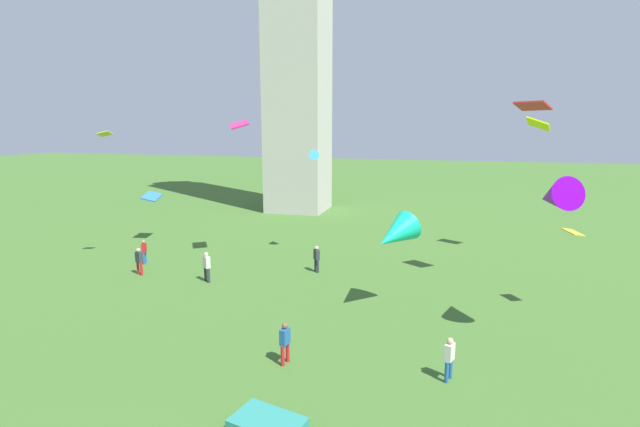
{
  "coord_description": "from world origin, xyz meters",
  "views": [
    {
      "loc": [
        8.77,
        -5.64,
        9.1
      ],
      "look_at": [
        1.91,
        19.25,
        4.17
      ],
      "focal_mm": 26.12,
      "sensor_mm": 36.0,
      "label": 1
    }
  ],
  "objects_px": {
    "person_0": "(207,265)",
    "person_3": "(285,341)",
    "kite_flying_8": "(555,196)",
    "kite_bundle_0": "(268,426)",
    "kite_flying_1": "(312,157)",
    "kite_flying_0": "(105,134)",
    "kite_flying_2": "(395,235)",
    "kite_flying_5": "(239,124)",
    "person_1": "(317,257)",
    "person_2": "(449,356)",
    "person_5": "(144,250)",
    "kite_flying_3": "(533,106)",
    "person_4": "(139,260)",
    "kite_flying_6": "(152,196)",
    "kite_flying_7": "(573,232)",
    "kite_flying_4": "(538,124)"
  },
  "relations": [
    {
      "from": "person_2",
      "to": "kite_bundle_0",
      "type": "height_order",
      "value": "person_2"
    },
    {
      "from": "kite_flying_2",
      "to": "kite_flying_5",
      "type": "xyz_separation_m",
      "value": [
        -10.68,
        5.84,
        5.2
      ]
    },
    {
      "from": "person_2",
      "to": "person_1",
      "type": "bearing_deg",
      "value": -122.41
    },
    {
      "from": "person_4",
      "to": "kite_flying_1",
      "type": "bearing_deg",
      "value": 59.48
    },
    {
      "from": "person_4",
      "to": "kite_flying_3",
      "type": "height_order",
      "value": "kite_flying_3"
    },
    {
      "from": "kite_bundle_0",
      "to": "person_3",
      "type": "bearing_deg",
      "value": 102.36
    },
    {
      "from": "kite_flying_2",
      "to": "kite_flying_4",
      "type": "xyz_separation_m",
      "value": [
        7.91,
        12.11,
        5.22
      ]
    },
    {
      "from": "person_1",
      "to": "kite_flying_6",
      "type": "xyz_separation_m",
      "value": [
        -14.67,
        4.29,
        2.63
      ]
    },
    {
      "from": "person_1",
      "to": "person_4",
      "type": "xyz_separation_m",
      "value": [
        -10.36,
        -3.46,
        0.01
      ]
    },
    {
      "from": "person_0",
      "to": "kite_flying_3",
      "type": "xyz_separation_m",
      "value": [
        17.46,
        3.36,
        9.06
      ]
    },
    {
      "from": "person_3",
      "to": "kite_flying_0",
      "type": "relative_size",
      "value": 1.97
    },
    {
      "from": "person_0",
      "to": "kite_flying_8",
      "type": "xyz_separation_m",
      "value": [
        17.58,
        -3.08,
        5.24
      ]
    },
    {
      "from": "kite_flying_6",
      "to": "kite_flying_8",
      "type": "xyz_separation_m",
      "value": [
        26.54,
        -10.9,
        2.68
      ]
    },
    {
      "from": "kite_flying_7",
      "to": "kite_flying_2",
      "type": "bearing_deg",
      "value": -103.87
    },
    {
      "from": "person_2",
      "to": "person_5",
      "type": "relative_size",
      "value": 1.03
    },
    {
      "from": "person_0",
      "to": "kite_flying_0",
      "type": "relative_size",
      "value": 2.11
    },
    {
      "from": "person_4",
      "to": "kite_flying_3",
      "type": "relative_size",
      "value": 0.86
    },
    {
      "from": "person_0",
      "to": "person_3",
      "type": "xyz_separation_m",
      "value": [
        7.66,
        -7.82,
        -0.07
      ]
    },
    {
      "from": "kite_bundle_0",
      "to": "kite_flying_0",
      "type": "bearing_deg",
      "value": 140.37
    },
    {
      "from": "person_3",
      "to": "kite_flying_8",
      "type": "relative_size",
      "value": 0.67
    },
    {
      "from": "person_0",
      "to": "kite_bundle_0",
      "type": "bearing_deg",
      "value": 159.27
    },
    {
      "from": "person_0",
      "to": "kite_flying_2",
      "type": "xyz_separation_m",
      "value": [
        11.07,
        -1.6,
        2.91
      ]
    },
    {
      "from": "person_4",
      "to": "kite_flying_4",
      "type": "relative_size",
      "value": 1.06
    },
    {
      "from": "person_2",
      "to": "kite_bundle_0",
      "type": "bearing_deg",
      "value": -28.11
    },
    {
      "from": "person_2",
      "to": "kite_flying_2",
      "type": "distance_m",
      "value": 7.05
    },
    {
      "from": "kite_flying_4",
      "to": "kite_flying_0",
      "type": "bearing_deg",
      "value": 45.37
    },
    {
      "from": "kite_flying_4",
      "to": "kite_bundle_0",
      "type": "height_order",
      "value": "kite_flying_4"
    },
    {
      "from": "kite_bundle_0",
      "to": "kite_flying_8",
      "type": "bearing_deg",
      "value": 44.2
    },
    {
      "from": "person_0",
      "to": "kite_flying_7",
      "type": "height_order",
      "value": "kite_flying_7"
    },
    {
      "from": "person_5",
      "to": "kite_flying_7",
      "type": "distance_m",
      "value": 25.36
    },
    {
      "from": "kite_flying_1",
      "to": "kite_bundle_0",
      "type": "xyz_separation_m",
      "value": [
        4.19,
        -19.15,
        -6.73
      ]
    },
    {
      "from": "person_0",
      "to": "kite_bundle_0",
      "type": "xyz_separation_m",
      "value": [
        8.54,
        -11.86,
        -0.79
      ]
    },
    {
      "from": "person_2",
      "to": "kite_flying_1",
      "type": "xyz_separation_m",
      "value": [
        -9.4,
        14.67,
        6.03
      ]
    },
    {
      "from": "person_2",
      "to": "person_0",
      "type": "bearing_deg",
      "value": -97.03
    },
    {
      "from": "person_5",
      "to": "kite_flying_6",
      "type": "bearing_deg",
      "value": -170.54
    },
    {
      "from": "kite_flying_7",
      "to": "kite_flying_5",
      "type": "bearing_deg",
      "value": -129.65
    },
    {
      "from": "kite_flying_3",
      "to": "person_3",
      "type": "bearing_deg",
      "value": -96.24
    },
    {
      "from": "person_1",
      "to": "kite_flying_5",
      "type": "distance_m",
      "value": 9.78
    },
    {
      "from": "kite_flying_5",
      "to": "kite_flying_3",
      "type": "bearing_deg",
      "value": -122.32
    },
    {
      "from": "person_1",
      "to": "kite_flying_4",
      "type": "height_order",
      "value": "kite_flying_4"
    },
    {
      "from": "kite_flying_0",
      "to": "kite_flying_1",
      "type": "relative_size",
      "value": 0.63
    },
    {
      "from": "person_2",
      "to": "kite_flying_3",
      "type": "xyz_separation_m",
      "value": [
        3.7,
        10.75,
        9.14
      ]
    },
    {
      "from": "kite_flying_2",
      "to": "kite_flying_3",
      "type": "xyz_separation_m",
      "value": [
        6.39,
        4.96,
        6.15
      ]
    },
    {
      "from": "person_2",
      "to": "person_4",
      "type": "height_order",
      "value": "person_4"
    },
    {
      "from": "person_3",
      "to": "kite_flying_3",
      "type": "xyz_separation_m",
      "value": [
        9.8,
        11.18,
        9.12
      ]
    },
    {
      "from": "kite_bundle_0",
      "to": "person_1",
      "type": "bearing_deg",
      "value": 100.42
    },
    {
      "from": "kite_flying_0",
      "to": "kite_flying_1",
      "type": "height_order",
      "value": "kite_flying_0"
    },
    {
      "from": "person_3",
      "to": "kite_flying_1",
      "type": "distance_m",
      "value": 16.59
    },
    {
      "from": "person_1",
      "to": "kite_flying_1",
      "type": "relative_size",
      "value": 1.24
    },
    {
      "from": "person_3",
      "to": "person_5",
      "type": "relative_size",
      "value": 1.05
    }
  ]
}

